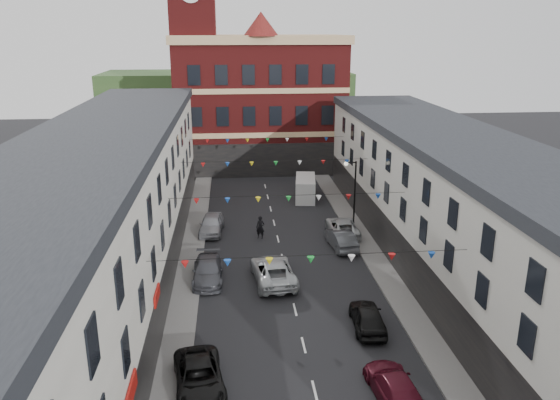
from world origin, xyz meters
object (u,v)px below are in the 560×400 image
object	(u,v)px
car_right_f	(342,227)
moving_car	(273,271)
car_left_c	(199,377)
car_right_e	(341,239)
street_lamp	(352,185)
car_right_d	(368,317)
car_left_e	(211,224)
white_van	(305,188)
car_right_c	(394,387)
car_left_d	(208,271)
pedestrian	(260,227)

from	to	relation	value
car_right_f	moving_car	distance (m)	10.63
car_left_c	car_right_e	bearing A→B (deg)	51.22
car_left_c	car_right_f	bearing A→B (deg)	53.38
street_lamp	car_left_c	size ratio (longest dim) A/B	1.22
street_lamp	moving_car	bearing A→B (deg)	-127.38
car_right_f	car_right_d	bearing A→B (deg)	85.20
car_left_e	moving_car	distance (m)	10.86
white_van	car_left_c	bearing A→B (deg)	-99.25
white_van	car_right_c	bearing A→B (deg)	-82.62
car_left_c	car_left_e	bearing A→B (deg)	82.34
car_right_e	white_van	distance (m)	13.41
car_right_d	moving_car	distance (m)	8.30
car_left_d	car_right_e	size ratio (longest dim) A/B	1.10
car_left_c	car_right_c	xyz separation A→B (m)	(9.10, -1.55, 0.00)
car_left_e	moving_car	world-z (taller)	moving_car
pedestrian	car_left_d	bearing A→B (deg)	-99.15
car_right_d	pedestrian	bearing A→B (deg)	-66.70
street_lamp	car_left_e	bearing A→B (deg)	-179.93
white_van	pedestrian	size ratio (longest dim) A/B	2.60
car_left_d	moving_car	xyz separation A→B (m)	(4.49, -0.57, 0.07)
car_right_e	car_right_f	bearing A→B (deg)	-109.91
car_left_d	car_right_f	xyz separation A→B (m)	(11.00, 7.83, -0.02)
car_left_d	car_right_e	xyz separation A→B (m)	(10.31, 5.03, 0.02)
street_lamp	white_van	world-z (taller)	street_lamp
car_right_f	white_van	size ratio (longest dim) A/B	1.01
car_left_d	car_right_c	bearing A→B (deg)	-56.42
car_right_d	car_left_c	bearing A→B (deg)	30.54
car_left_e	pedestrian	world-z (taller)	pedestrian
car_left_c	car_right_d	bearing A→B (deg)	19.38
street_lamp	car_left_e	distance (m)	12.45
street_lamp	white_van	xyz separation A→B (m)	(-2.75, 9.06, -2.79)
pedestrian	moving_car	bearing A→B (deg)	-68.13
car_left_c	car_right_d	xyz separation A→B (m)	(9.42, 4.81, 0.04)
car_right_e	car_right_f	xyz separation A→B (m)	(0.69, 2.80, -0.04)
car_left_d	moving_car	distance (m)	4.52
car_right_d	moving_car	world-z (taller)	moving_car
car_right_d	moving_car	xyz separation A→B (m)	(-4.93, 6.67, 0.07)
car_left_c	car_right_c	distance (m)	9.23
car_left_e	car_right_c	world-z (taller)	car_left_e
moving_car	white_van	world-z (taller)	white_van
white_van	car_right_e	bearing A→B (deg)	-77.93
pedestrian	car_right_c	bearing A→B (deg)	-57.71
street_lamp	car_right_d	xyz separation A→B (m)	(-2.63, -16.58, -3.18)
street_lamp	car_right_f	size ratio (longest dim) A/B	1.18
car_right_f	moving_car	world-z (taller)	moving_car
car_left_e	car_left_c	bearing A→B (deg)	-84.94
car_right_d	white_van	bearing A→B (deg)	-86.24
car_right_f	pedestrian	world-z (taller)	pedestrian
car_left_e	moving_car	xyz separation A→B (m)	(4.49, -9.89, 0.01)
white_van	car_left_e	bearing A→B (deg)	-127.97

